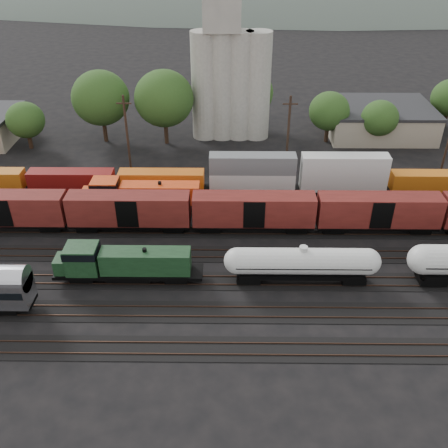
{
  "coord_description": "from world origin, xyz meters",
  "views": [
    {
      "loc": [
        3.2,
        -47.76,
        34.68
      ],
      "look_at": [
        2.68,
        2.0,
        3.0
      ],
      "focal_mm": 40.0,
      "sensor_mm": 36.0,
      "label": 1
    }
  ],
  "objects_px": {
    "green_locomotive": "(120,263)",
    "grain_silo": "(230,73)",
    "orange_locomotive": "(139,195)",
    "tank_car_a": "(302,263)"
  },
  "relations": [
    {
      "from": "orange_locomotive",
      "to": "grain_silo",
      "type": "height_order",
      "value": "grain_silo"
    },
    {
      "from": "tank_car_a",
      "to": "orange_locomotive",
      "type": "height_order",
      "value": "tank_car_a"
    },
    {
      "from": "orange_locomotive",
      "to": "grain_silo",
      "type": "bearing_deg",
      "value": 65.15
    },
    {
      "from": "tank_car_a",
      "to": "grain_silo",
      "type": "distance_m",
      "value": 42.62
    },
    {
      "from": "green_locomotive",
      "to": "grain_silo",
      "type": "relative_size",
      "value": 0.55
    },
    {
      "from": "orange_locomotive",
      "to": "grain_silo",
      "type": "relative_size",
      "value": 0.59
    },
    {
      "from": "green_locomotive",
      "to": "grain_silo",
      "type": "bearing_deg",
      "value": 74.03
    },
    {
      "from": "green_locomotive",
      "to": "tank_car_a",
      "type": "xyz_separation_m",
      "value": [
        19.55,
        -0.0,
        0.18
      ]
    },
    {
      "from": "green_locomotive",
      "to": "grain_silo",
      "type": "xyz_separation_m",
      "value": [
        11.73,
        41.0,
        8.82
      ]
    },
    {
      "from": "tank_car_a",
      "to": "grain_silo",
      "type": "relative_size",
      "value": 0.58
    }
  ]
}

